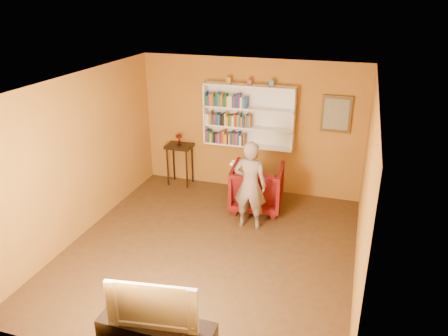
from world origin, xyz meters
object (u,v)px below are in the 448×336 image
at_px(bookshelf, 249,116).
at_px(ruby_lustre, 179,137).
at_px(television, 154,301).
at_px(console_table, 180,152).
at_px(person, 250,185).
at_px(armchair, 257,187).

xyz_separation_m(bookshelf, ruby_lustre, (-1.46, -0.16, -0.54)).
xyz_separation_m(bookshelf, television, (0.16, -4.66, -0.83)).
xyz_separation_m(bookshelf, console_table, (-1.46, -0.16, -0.86)).
height_order(ruby_lustre, person, person).
distance_m(bookshelf, person, 1.73).
bearing_deg(console_table, person, -35.28).
relative_size(armchair, person, 0.60).
xyz_separation_m(console_table, person, (1.87, -1.32, 0.06)).
xyz_separation_m(armchair, television, (-0.22, -3.90, 0.33)).
distance_m(bookshelf, ruby_lustre, 1.56).
bearing_deg(bookshelf, person, -74.43).
bearing_deg(person, bookshelf, -73.77).
height_order(console_table, ruby_lustre, ruby_lustre).
relative_size(person, television, 1.57).
distance_m(console_table, ruby_lustre, 0.32).
bearing_deg(television, armchair, 78.28).
bearing_deg(ruby_lustre, console_table, 180.00).
distance_m(ruby_lustre, armchair, 2.02).
xyz_separation_m(ruby_lustre, television, (1.61, -4.50, -0.28)).
xyz_separation_m(console_table, television, (1.61, -4.50, 0.04)).
bearing_deg(person, television, 86.03).
distance_m(console_table, armchair, 1.95).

